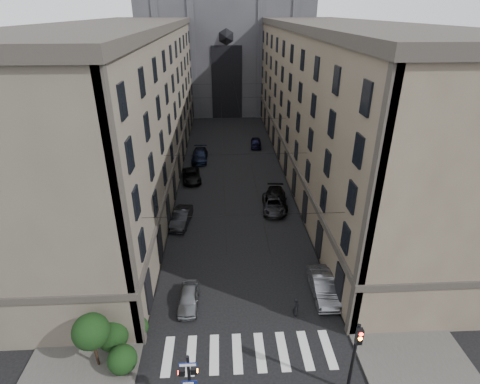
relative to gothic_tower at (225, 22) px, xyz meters
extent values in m
cube|color=#383533|center=(-10.50, -38.96, -17.72)|extent=(7.00, 80.00, 0.15)
cube|color=#383533|center=(10.50, -38.96, -17.72)|extent=(7.00, 80.00, 0.15)
cube|color=beige|center=(0.00, -69.96, -17.79)|extent=(11.00, 3.20, 0.01)
cube|color=#534D40|center=(-13.50, -38.96, -8.80)|extent=(13.00, 60.00, 18.00)
cube|color=#38332D|center=(-13.50, -38.96, 0.60)|extent=(13.60, 60.60, 0.90)
cube|color=#38332D|center=(-13.50, -38.96, -13.60)|extent=(13.40, 60.30, 0.50)
cube|color=brown|center=(13.50, -38.96, -8.80)|extent=(13.00, 60.00, 18.00)
cube|color=#38332D|center=(13.50, -38.96, 0.60)|extent=(13.60, 60.60, 0.90)
cube|color=#38332D|center=(13.50, -38.96, -13.60)|extent=(13.40, 60.30, 0.50)
cube|color=#2D2D33|center=(0.00, 0.04, -2.80)|extent=(34.00, 22.00, 30.00)
cube|color=black|center=(0.00, -11.01, -10.80)|extent=(6.00, 0.30, 14.00)
cylinder|color=black|center=(-3.50, -73.46, -15.80)|extent=(0.18, 0.18, 4.00)
cube|color=orange|center=(-3.22, -73.46, -14.90)|extent=(0.34, 0.24, 0.38)
cube|color=#FF0C07|center=(-3.88, -73.36, -15.10)|extent=(0.34, 0.24, 0.38)
cube|color=navy|center=(-3.50, -73.59, -14.25)|extent=(0.95, 0.05, 0.24)
cube|color=navy|center=(-3.50, -73.59, -15.65)|extent=(0.85, 0.05, 0.27)
cylinder|color=black|center=(5.60, -72.96, -15.20)|extent=(0.20, 0.20, 5.20)
cube|color=black|center=(5.60, -73.18, -13.20)|extent=(0.34, 0.30, 1.00)
cylinder|color=#FF0C07|center=(5.60, -73.34, -12.88)|extent=(0.22, 0.05, 0.22)
cylinder|color=orange|center=(5.60, -73.34, -13.20)|extent=(0.22, 0.05, 0.22)
cylinder|color=black|center=(5.60, -73.34, -13.52)|extent=(0.22, 0.05, 0.22)
sphere|color=black|center=(-7.80, -70.96, -16.75)|extent=(1.80, 1.80, 1.80)
sphere|color=black|center=(-8.80, -69.16, -16.65)|extent=(2.00, 2.00, 2.00)
sphere|color=black|center=(-7.40, -68.16, -16.95)|extent=(1.40, 1.40, 1.40)
cylinder|color=black|center=(-9.50, -70.46, -16.45)|extent=(0.16, 0.16, 2.40)
sphere|color=black|center=(-9.50, -70.46, -14.85)|extent=(2.20, 2.20, 2.20)
cylinder|color=black|center=(0.00, -64.96, -10.30)|extent=(14.00, 0.03, 0.03)
cylinder|color=black|center=(0.00, -52.96, -10.30)|extent=(14.00, 0.03, 0.03)
cylinder|color=black|center=(0.00, -39.96, -10.30)|extent=(14.00, 0.03, 0.03)
cylinder|color=black|center=(0.00, -26.96, -10.30)|extent=(14.00, 0.03, 0.03)
cylinder|color=black|center=(0.00, -14.96, -10.30)|extent=(14.00, 0.03, 0.03)
cylinder|color=black|center=(-1.30, -38.96, -10.70)|extent=(0.03, 60.00, 0.03)
cylinder|color=black|center=(1.30, -38.96, -10.70)|extent=(0.03, 60.00, 0.03)
imported|color=slate|center=(-4.20, -65.35, -17.15)|extent=(1.63, 3.83, 1.29)
imported|color=black|center=(-5.78, -53.30, -17.03)|extent=(2.24, 4.83, 1.53)
imported|color=black|center=(-5.40, -42.30, -17.11)|extent=(2.86, 5.20, 1.38)
imported|color=black|center=(-4.63, -35.15, -17.00)|extent=(2.31, 5.53, 1.60)
imported|color=slate|center=(6.20, -64.74, -17.00)|extent=(1.78, 4.90, 1.61)
imported|color=black|center=(4.20, -50.83, -17.08)|extent=(2.78, 5.35, 1.44)
imported|color=black|center=(4.69, -49.68, -17.00)|extent=(2.65, 5.65, 1.59)
imported|color=black|center=(4.20, -29.55, -17.09)|extent=(1.98, 4.24, 1.41)
imported|color=black|center=(3.64, -66.96, -16.93)|extent=(0.58, 0.72, 1.73)
camera|label=1|loc=(-1.50, -87.25, 2.41)|focal=28.00mm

